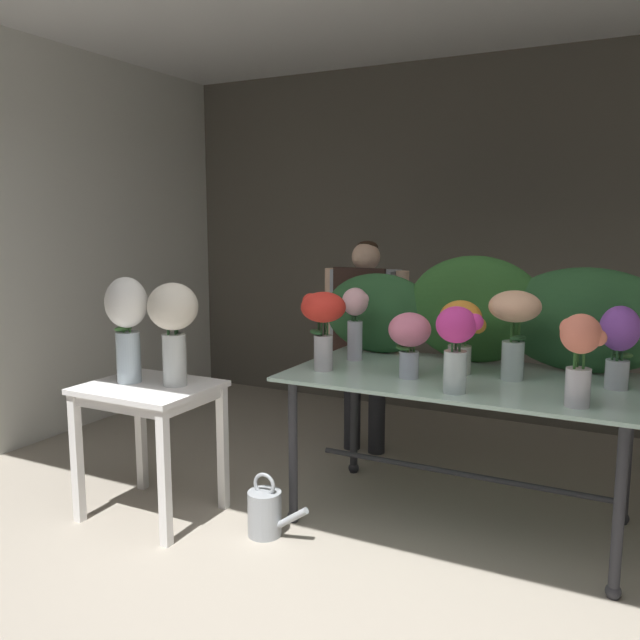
{
  "coord_description": "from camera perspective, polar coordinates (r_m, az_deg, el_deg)",
  "views": [
    {
      "loc": [
        1.2,
        -1.76,
        1.65
      ],
      "look_at": [
        -0.4,
        1.36,
        1.12
      ],
      "focal_mm": 36.8,
      "sensor_mm": 36.0,
      "label": 1
    }
  ],
  "objects": [
    {
      "name": "ground_plane",
      "position": [
        4.16,
        8.4,
        -14.9
      ],
      "size": [
        8.17,
        8.17,
        0.0
      ],
      "primitive_type": "plane",
      "color": "#9E9384"
    },
    {
      "name": "wall_back",
      "position": [
        5.61,
        14.94,
        6.6
      ],
      "size": [
        5.86,
        0.12,
        2.97
      ],
      "primitive_type": "cube",
      "color": "#5B564C",
      "rests_on": "ground"
    },
    {
      "name": "wall_left",
      "position": [
        5.5,
        -21.66,
        6.25
      ],
      "size": [
        0.12,
        3.83,
        2.97
      ],
      "primitive_type": "cube",
      "color": "silver",
      "rests_on": "ground"
    },
    {
      "name": "display_table_glass",
      "position": [
        3.63,
        12.2,
        -6.63
      ],
      "size": [
        1.83,
        1.01,
        0.84
      ],
      "color": "#AACCBC",
      "rests_on": "ground"
    },
    {
      "name": "side_table_white",
      "position": [
        3.79,
        -14.61,
        -7.05
      ],
      "size": [
        0.7,
        0.58,
        0.76
      ],
      "color": "white",
      "rests_on": "ground"
    },
    {
      "name": "florist",
      "position": [
        4.63,
        3.93,
        -0.29
      ],
      "size": [
        0.63,
        0.24,
        1.52
      ],
      "color": "#232328",
      "rests_on": "ground"
    },
    {
      "name": "foliage_backdrop",
      "position": [
        3.9,
        14.83,
        0.45
      ],
      "size": [
        2.03,
        0.26,
        0.62
      ],
      "color": "#28562D",
      "rests_on": "display_table_glass"
    },
    {
      "name": "vase_magenta_carnations",
      "position": [
        3.2,
        11.78,
        -1.77
      ],
      "size": [
        0.22,
        0.2,
        0.42
      ],
      "color": "silver",
      "rests_on": "display_table_glass"
    },
    {
      "name": "vase_violet_lilies",
      "position": [
        3.53,
        24.57,
        -1.61
      ],
      "size": [
        0.19,
        0.19,
        0.41
      ],
      "color": "silver",
      "rests_on": "display_table_glass"
    },
    {
      "name": "vase_scarlet_snapdragons",
      "position": [
        3.6,
        0.26,
        0.25
      ],
      "size": [
        0.26,
        0.25,
        0.44
      ],
      "color": "silver",
      "rests_on": "display_table_glass"
    },
    {
      "name": "vase_sunset_anemones",
      "position": [
        3.6,
        12.13,
        -0.75
      ],
      "size": [
        0.26,
        0.23,
        0.4
      ],
      "color": "silver",
      "rests_on": "display_table_glass"
    },
    {
      "name": "vase_rosy_roses",
      "position": [
        3.47,
        7.73,
        -1.44
      ],
      "size": [
        0.22,
        0.22,
        0.35
      ],
      "color": "silver",
      "rests_on": "display_table_glass"
    },
    {
      "name": "vase_peach_hydrangea",
      "position": [
        3.52,
        16.62,
        0.02
      ],
      "size": [
        0.27,
        0.27,
        0.47
      ],
      "color": "silver",
      "rests_on": "display_table_glass"
    },
    {
      "name": "vase_blush_stock",
      "position": [
        3.88,
        3.1,
        0.23
      ],
      "size": [
        0.16,
        0.16,
        0.43
      ],
      "color": "silver",
      "rests_on": "display_table_glass"
    },
    {
      "name": "vase_coral_ranunculus",
      "position": [
        3.12,
        21.66,
        -2.51
      ],
      "size": [
        0.2,
        0.18,
        0.42
      ],
      "color": "silver",
      "rests_on": "display_table_glass"
    },
    {
      "name": "vase_white_roses_tall",
      "position": [
        3.79,
        -16.5,
        0.0
      ],
      "size": [
        0.27,
        0.23,
        0.59
      ],
      "color": "silver",
      "rests_on": "side_table_white"
    },
    {
      "name": "vase_cream_lisianthus_tall",
      "position": [
        3.64,
        -12.66,
        -0.03
      ],
      "size": [
        0.27,
        0.27,
        0.57
      ],
      "color": "silver",
      "rests_on": "side_table_white"
    },
    {
      "name": "watering_can",
      "position": [
        3.62,
        -4.77,
        -16.33
      ],
      "size": [
        0.35,
        0.18,
        0.34
      ],
      "color": "#999EA3",
      "rests_on": "ground"
    }
  ]
}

